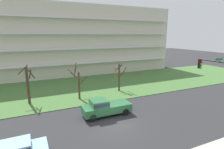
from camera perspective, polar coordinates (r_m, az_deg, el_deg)
ground at (r=18.49m, az=1.22°, el=-15.89°), size 160.00×160.00×0.00m
grass_lawn_strip at (r=30.79m, az=-10.00°, el=-4.16°), size 80.00×16.00×0.08m
apartment_building at (r=43.66m, az=-15.14°, el=10.48°), size 49.43×13.77×15.05m
tree_left at (r=25.08m, az=-25.30°, el=-2.62°), size 1.99×1.99×5.04m
tree_center at (r=24.72m, az=-10.73°, el=-2.46°), size 2.49×2.47×5.14m
tree_right at (r=28.11m, az=2.32°, el=-0.51°), size 1.57×1.63×4.38m
pickup_green_center_left at (r=20.05m, az=-2.35°, el=-10.31°), size 5.42×2.05×1.95m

